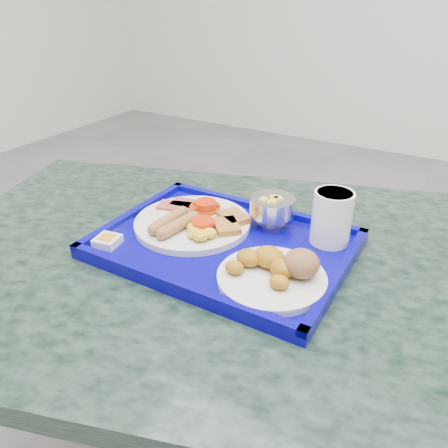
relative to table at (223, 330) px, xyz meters
The scene contains 9 objects.
table is the anchor object (origin of this frame).
tray 0.20m from the table, 116.44° to the left, with size 0.46×0.34×0.03m.
main_plate 0.23m from the table, 157.07° to the left, with size 0.23×0.23×0.04m.
bread_plate 0.26m from the table, 19.78° to the right, with size 0.18×0.18×0.06m.
fruit_bowl 0.28m from the table, 72.36° to the left, with size 0.09×0.09×0.06m.
juice_cup 0.33m from the table, 36.60° to the left, with size 0.07×0.07×0.10m.
spoon 0.27m from the table, 159.86° to the left, with size 0.09×0.16×0.01m.
knife 0.31m from the table, behind, with size 0.01×0.19×0.00m, color silver.
jam_packet 0.30m from the table, 152.44° to the right, with size 0.05×0.05×0.02m.
Camera 1 is at (0.20, -0.55, 1.17)m, focal length 35.00 mm.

